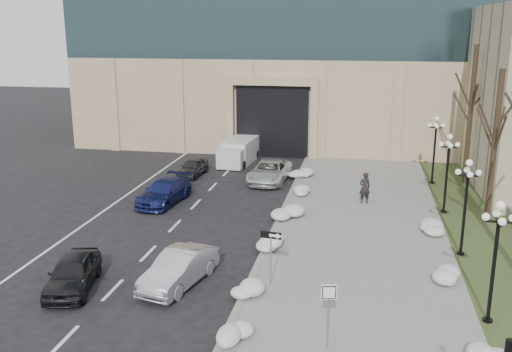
# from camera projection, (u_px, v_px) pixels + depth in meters

# --- Properties ---
(sidewalk) EXTENTS (9.00, 40.00, 0.12)m
(sidewalk) POSITION_uv_depth(u_px,v_px,m) (359.00, 237.00, 29.53)
(sidewalk) COLOR gray
(sidewalk) RESTS_ON ground
(curb) EXTENTS (0.30, 40.00, 0.14)m
(curb) POSITION_uv_depth(u_px,v_px,m) (273.00, 231.00, 30.34)
(curb) COLOR gray
(curb) RESTS_ON ground
(grass_strip) EXTENTS (4.00, 40.00, 0.10)m
(grass_strip) POSITION_uv_depth(u_px,v_px,m) (491.00, 246.00, 28.35)
(grass_strip) COLOR #324120
(grass_strip) RESTS_ON ground
(car_a) EXTENTS (2.62, 4.51, 1.44)m
(car_a) POSITION_uv_depth(u_px,v_px,m) (73.00, 273.00, 23.71)
(car_a) COLOR black
(car_a) RESTS_ON ground
(car_b) EXTENTS (2.53, 4.71, 1.47)m
(car_b) POSITION_uv_depth(u_px,v_px,m) (179.00, 269.00, 24.08)
(car_b) COLOR #B8BAC1
(car_b) RESTS_ON ground
(car_c) EXTENTS (2.62, 5.21, 1.45)m
(car_c) POSITION_uv_depth(u_px,v_px,m) (164.00, 192.00, 35.28)
(car_c) COLOR navy
(car_c) RESTS_ON ground
(car_d) EXTENTS (2.78, 5.45, 1.47)m
(car_d) POSITION_uv_depth(u_px,v_px,m) (270.00, 171.00, 40.13)
(car_d) COLOR silver
(car_d) RESTS_ON ground
(car_e) EXTENTS (1.67, 3.74, 1.25)m
(car_e) POSITION_uv_depth(u_px,v_px,m) (193.00, 167.00, 41.80)
(car_e) COLOR #2D2D32
(car_e) RESTS_ON ground
(pedestrian) EXTENTS (0.83, 0.70, 1.93)m
(pedestrian) POSITION_uv_depth(u_px,v_px,m) (365.00, 188.00, 34.83)
(pedestrian) COLOR black
(pedestrian) RESTS_ON sidewalk
(box_truck) EXTENTS (2.44, 5.95, 1.85)m
(box_truck) POSITION_uv_depth(u_px,v_px,m) (239.00, 152.00, 45.71)
(box_truck) COLOR silver
(box_truck) RESTS_ON ground
(one_way_sign) EXTENTS (0.93, 0.29, 2.49)m
(one_way_sign) POSITION_uv_depth(u_px,v_px,m) (274.00, 242.00, 23.43)
(one_way_sign) COLOR slate
(one_way_sign) RESTS_ON ground
(keep_sign) EXTENTS (0.52, 0.15, 2.46)m
(keep_sign) POSITION_uv_depth(u_px,v_px,m) (329.00, 303.00, 18.83)
(keep_sign) COLOR slate
(keep_sign) RESTS_ON ground
(snow_clump_b) EXTENTS (1.10, 1.60, 0.36)m
(snow_clump_b) POSITION_uv_depth(u_px,v_px,m) (234.00, 337.00, 19.60)
(snow_clump_b) COLOR silver
(snow_clump_b) RESTS_ON sidewalk
(snow_clump_c) EXTENTS (1.10, 1.60, 0.36)m
(snow_clump_c) POSITION_uv_depth(u_px,v_px,m) (247.00, 291.00, 23.05)
(snow_clump_c) COLOR silver
(snow_clump_c) RESTS_ON sidewalk
(snow_clump_d) EXTENTS (1.10, 1.60, 0.36)m
(snow_clump_d) POSITION_uv_depth(u_px,v_px,m) (279.00, 242.00, 28.23)
(snow_clump_d) COLOR silver
(snow_clump_d) RESTS_ON sidewalk
(snow_clump_e) EXTENTS (1.10, 1.60, 0.36)m
(snow_clump_e) POSITION_uv_depth(u_px,v_px,m) (288.00, 214.00, 32.44)
(snow_clump_e) COLOR silver
(snow_clump_e) RESTS_ON sidewalk
(snow_clump_f) EXTENTS (1.10, 1.60, 0.36)m
(snow_clump_f) POSITION_uv_depth(u_px,v_px,m) (300.00, 193.00, 36.59)
(snow_clump_f) COLOR silver
(snow_clump_f) RESTS_ON sidewalk
(snow_clump_g) EXTENTS (1.10, 1.60, 0.36)m
(snow_clump_g) POSITION_uv_depth(u_px,v_px,m) (308.00, 175.00, 40.98)
(snow_clump_g) COLOR silver
(snow_clump_g) RESTS_ON sidewalk
(snow_clump_i) EXTENTS (1.10, 1.60, 0.36)m
(snow_clump_i) POSITION_uv_depth(u_px,v_px,m) (449.00, 280.00, 23.99)
(snow_clump_i) COLOR silver
(snow_clump_i) RESTS_ON sidewalk
(snow_clump_j) EXTENTS (1.10, 1.60, 0.36)m
(snow_clump_j) POSITION_uv_depth(u_px,v_px,m) (434.00, 229.00, 29.98)
(snow_clump_j) COLOR silver
(snow_clump_j) RESTS_ON sidewalk
(snow_clump_k) EXTENTS (1.10, 1.60, 0.36)m
(snow_clump_k) POSITION_uv_depth(u_px,v_px,m) (298.00, 174.00, 41.21)
(snow_clump_k) COLOR silver
(snow_clump_k) RESTS_ON sidewalk
(snow_clump_l) EXTENTS (1.10, 1.60, 0.36)m
(snow_clump_l) POSITION_uv_depth(u_px,v_px,m) (271.00, 248.00, 27.52)
(snow_clump_l) COLOR silver
(snow_clump_l) RESTS_ON sidewalk
(lamppost_a) EXTENTS (1.18, 1.18, 4.76)m
(lamppost_a) POSITION_uv_depth(u_px,v_px,m) (496.00, 246.00, 20.29)
(lamppost_a) COLOR black
(lamppost_a) RESTS_ON ground
(lamppost_b) EXTENTS (1.18, 1.18, 4.76)m
(lamppost_b) POSITION_uv_depth(u_px,v_px,m) (466.00, 195.00, 26.47)
(lamppost_b) COLOR black
(lamppost_b) RESTS_ON ground
(lamppost_c) EXTENTS (1.18, 1.18, 4.76)m
(lamppost_c) POSITION_uv_depth(u_px,v_px,m) (448.00, 163.00, 32.64)
(lamppost_c) COLOR black
(lamppost_c) RESTS_ON ground
(lamppost_d) EXTENTS (1.18, 1.18, 4.76)m
(lamppost_d) POSITION_uv_depth(u_px,v_px,m) (435.00, 141.00, 38.81)
(lamppost_d) COLOR black
(lamppost_d) RESTS_ON ground
(tree_mid) EXTENTS (3.20, 3.20, 8.50)m
(tree_mid) POSITION_uv_depth(u_px,v_px,m) (497.00, 125.00, 30.67)
(tree_mid) COLOR black
(tree_mid) RESTS_ON ground
(tree_far) EXTENTS (3.20, 3.20, 9.50)m
(tree_far) POSITION_uv_depth(u_px,v_px,m) (472.00, 96.00, 38.10)
(tree_far) COLOR black
(tree_far) RESTS_ON ground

